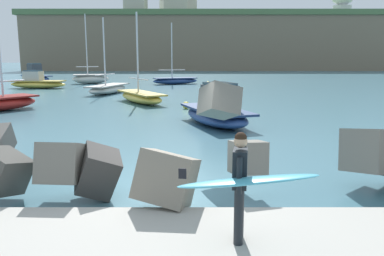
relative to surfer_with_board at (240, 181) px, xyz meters
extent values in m
plane|color=#42707F|center=(-1.42, 3.31, -1.28)|extent=(400.00, 400.00, 0.00)
cube|color=slate|center=(-3.61, 2.49, -0.42)|extent=(0.96, 1.02, 1.06)
cube|color=slate|center=(0.49, 2.76, -0.35)|extent=(0.89, 0.86, 0.81)
cube|color=gray|center=(-1.28, 1.88, -0.56)|extent=(1.44, 1.37, 1.37)
cube|color=slate|center=(3.44, 3.30, -0.33)|extent=(1.34, 1.50, 1.25)
cube|color=slate|center=(-0.03, 4.72, 0.69)|extent=(1.24, 1.37, 1.18)
cube|color=#3D3A38|center=(-2.86, 2.66, -0.64)|extent=(1.29, 1.21, 1.28)
cylinder|color=black|center=(0.00, 0.23, -0.59)|extent=(0.15, 0.15, 0.90)
cylinder|color=black|center=(-0.04, -0.01, -0.59)|extent=(0.15, 0.15, 0.90)
cube|color=black|center=(-0.02, 0.11, 0.16)|extent=(0.28, 0.41, 0.60)
sphere|color=tan|center=(-0.02, 0.11, 0.59)|extent=(0.21, 0.21, 0.21)
sphere|color=black|center=(-0.02, 0.11, 0.64)|extent=(0.19, 0.19, 0.19)
cylinder|color=black|center=(0.10, 0.48, 0.28)|extent=(0.17, 0.53, 0.41)
cylinder|color=black|center=(-0.06, -0.14, 0.12)|extent=(0.09, 0.09, 0.56)
ellipsoid|color=#4CB2CC|center=(0.03, -0.22, 0.06)|extent=(2.12, 0.70, 0.37)
cube|color=black|center=(-0.91, -0.07, 0.13)|extent=(0.12, 0.04, 0.16)
ellipsoid|color=#EAC64C|center=(-16.30, 33.86, -0.90)|extent=(5.84, 2.54, 0.76)
cube|color=#AF9539|center=(-16.30, 33.86, -0.56)|extent=(5.38, 2.34, 0.10)
cube|color=#B7B2A8|center=(-16.73, 33.90, -0.05)|extent=(1.81, 1.36, 0.93)
cube|color=#334C5B|center=(-16.73, 33.90, 0.47)|extent=(1.63, 1.22, 0.12)
ellipsoid|color=beige|center=(-7.98, 27.91, -0.90)|extent=(3.23, 6.06, 0.75)
cube|color=#9C9991|center=(-7.98, 27.91, -0.56)|extent=(2.97, 5.58, 0.10)
cylinder|color=silver|center=(-8.09, 27.49, 2.26)|extent=(0.12, 0.12, 5.57)
cylinder|color=silver|center=(-8.09, 27.49, 0.38)|extent=(0.96, 3.38, 0.08)
ellipsoid|color=navy|center=(-2.69, 39.68, -0.91)|extent=(5.58, 3.45, 0.73)
cube|color=navy|center=(-2.69, 39.68, -0.59)|extent=(5.13, 3.18, 0.10)
cylinder|color=silver|center=(-3.06, 39.54, 2.53)|extent=(0.12, 0.12, 6.15)
cylinder|color=silver|center=(-3.06, 39.54, 0.35)|extent=(3.02, 1.20, 0.08)
ellipsoid|color=beige|center=(-12.65, 40.41, -0.74)|extent=(4.54, 2.95, 1.08)
cube|color=#9C9991|center=(-12.65, 40.41, -0.23)|extent=(4.17, 2.72, 0.10)
cylinder|color=silver|center=(-12.96, 40.34, 3.24)|extent=(0.12, 0.12, 6.86)
cylinder|color=silver|center=(-12.96, 40.34, 0.71)|extent=(2.47, 0.60, 0.08)
ellipsoid|color=#EAC64C|center=(-4.28, 21.09, -0.91)|extent=(4.31, 5.85, 0.74)
cube|color=#AF9539|center=(-4.28, 21.09, -0.58)|extent=(3.97, 5.38, 0.10)
cylinder|color=silver|center=(-4.49, 21.47, 2.14)|extent=(0.12, 0.12, 5.37)
cylinder|color=silver|center=(-4.49, 21.47, 0.36)|extent=(1.80, 3.06, 0.08)
ellipsoid|color=navy|center=(-20.24, 43.56, -0.87)|extent=(5.09, 4.90, 0.82)
cube|color=navy|center=(-20.24, 43.56, -0.50)|extent=(4.69, 4.51, 0.10)
cube|color=#33383D|center=(-20.52, 43.81, 0.23)|extent=(1.96, 1.94, 1.39)
cube|color=#334C5B|center=(-20.52, 43.81, 0.99)|extent=(1.76, 1.75, 0.12)
ellipsoid|color=navy|center=(0.37, 12.45, -0.90)|extent=(3.73, 5.67, 0.75)
cube|color=navy|center=(0.37, 12.45, -0.57)|extent=(3.43, 5.22, 0.10)
cube|color=#33383D|center=(0.50, 12.08, 0.03)|extent=(1.72, 1.91, 1.12)
cube|color=#334C5B|center=(0.50, 12.08, 0.65)|extent=(1.55, 1.72, 0.12)
cylinder|color=silver|center=(-11.98, 17.44, 0.44)|extent=(1.73, 2.25, 0.08)
sphere|color=yellow|center=(1.03, 38.08, -1.06)|extent=(0.44, 0.44, 0.44)
sphere|color=yellow|center=(-1.12, 18.01, -1.06)|extent=(0.44, 0.44, 0.44)
cube|color=#756651|center=(3.62, 96.51, 4.72)|extent=(84.00, 30.84, 11.99)
cube|color=#4C6B42|center=(3.62, 96.51, 11.31)|extent=(85.68, 31.45, 1.20)
cylinder|color=silver|center=(38.56, 100.71, 13.45)|extent=(4.71, 4.71, 3.08)
cube|color=#B2ADA3|center=(-4.68, 93.45, 13.94)|extent=(5.55, 5.67, 4.06)
cube|color=#B2ADA3|center=(-14.18, 91.31, 15.08)|extent=(4.86, 7.29, 6.33)
cube|color=silver|center=(-6.94, 103.27, 14.18)|extent=(4.67, 5.58, 4.52)
cube|color=#66564C|center=(-6.94, 103.27, 16.59)|extent=(4.91, 5.86, 0.30)
cube|color=#B2ADA3|center=(-3.37, 105.39, 14.84)|extent=(7.80, 6.69, 5.86)
camera|label=1|loc=(-0.76, -5.75, 1.87)|focal=36.65mm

